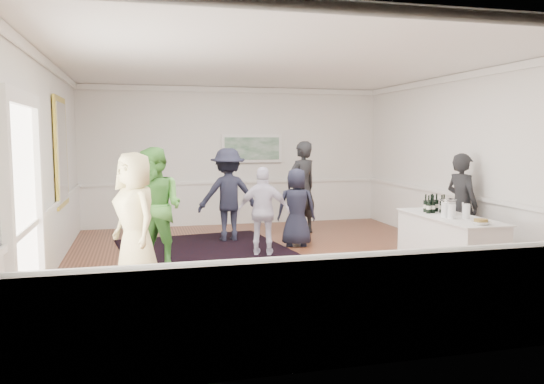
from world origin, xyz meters
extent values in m
plane|color=brown|center=(0.00, 0.00, 0.00)|extent=(8.00, 8.00, 0.00)
cube|color=white|center=(0.00, 0.00, 3.20)|extent=(7.00, 8.00, 0.02)
cube|color=white|center=(-3.50, 0.00, 1.60)|extent=(0.02, 8.00, 3.20)
cube|color=white|center=(3.50, 0.00, 1.60)|extent=(0.02, 8.00, 3.20)
cube|color=white|center=(0.00, 4.00, 1.60)|extent=(7.00, 0.02, 3.20)
cube|color=white|center=(0.00, -4.00, 1.60)|extent=(7.00, 0.02, 3.20)
cube|color=yellow|center=(-3.46, 1.30, 1.80)|extent=(0.04, 1.25, 1.85)
cube|color=white|center=(-3.43, 1.30, 1.80)|extent=(0.01, 1.05, 1.65)
cube|color=white|center=(-3.43, -2.72, 1.20)|extent=(0.10, 0.14, 2.40)
cube|color=white|center=(-3.43, -1.08, 1.20)|extent=(0.10, 0.14, 2.40)
cube|color=white|center=(-3.43, -1.90, 2.48)|extent=(0.10, 1.78, 0.16)
cube|color=white|center=(-3.46, -1.90, 1.20)|extent=(0.02, 1.50, 2.40)
cube|color=white|center=(0.40, 3.95, 1.78)|extent=(1.44, 0.05, 0.66)
cube|color=#25653A|center=(0.40, 3.92, 1.78)|extent=(1.30, 0.01, 0.52)
cube|color=black|center=(-1.01, 0.86, 0.01)|extent=(3.39, 4.16, 0.02)
cube|color=white|center=(2.49, -1.03, 0.41)|extent=(0.72, 1.99, 0.81)
cube|color=white|center=(2.49, -1.03, 0.82)|extent=(0.78, 2.05, 0.02)
imported|color=black|center=(3.20, -0.26, 0.89)|extent=(0.55, 0.72, 1.78)
imported|color=#CFC081|center=(-2.25, -0.68, 0.92)|extent=(0.93, 1.07, 1.85)
imported|color=#57AE45|center=(-1.94, 0.22, 0.95)|extent=(1.17, 1.13, 1.90)
imported|color=silver|center=(-0.11, 0.59, 0.77)|extent=(0.97, 0.63, 1.54)
imported|color=#1B1D2E|center=(-0.49, 2.02, 0.92)|extent=(1.21, 0.73, 1.83)
imported|color=black|center=(1.16, 2.42, 0.98)|extent=(0.85, 0.73, 1.96)
imported|color=#1B1D2E|center=(0.67, 1.19, 0.74)|extent=(0.81, 0.62, 1.47)
cylinder|color=#63B942|center=(2.36, -1.26, 0.95)|extent=(0.12, 0.12, 0.24)
cylinder|color=#C73A54|center=(2.58, -1.30, 0.95)|extent=(0.12, 0.12, 0.24)
cylinder|color=#7BB641|center=(2.35, -1.09, 0.95)|extent=(0.12, 0.12, 0.24)
cylinder|color=silver|center=(2.56, -0.84, 0.94)|extent=(0.26, 0.26, 0.24)
imported|color=white|center=(2.45, -1.85, 0.86)|extent=(0.26, 0.26, 0.06)
cylinder|color=olive|center=(2.45, -1.85, 0.88)|extent=(0.19, 0.19, 0.04)
camera|label=1|loc=(-2.20, -8.25, 2.06)|focal=35.00mm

